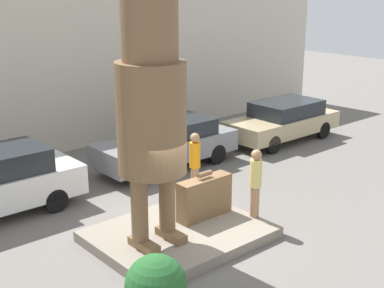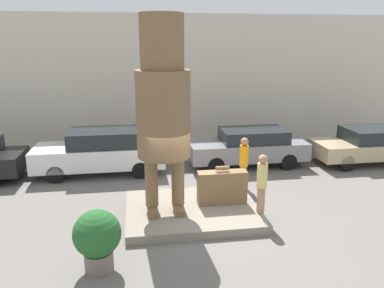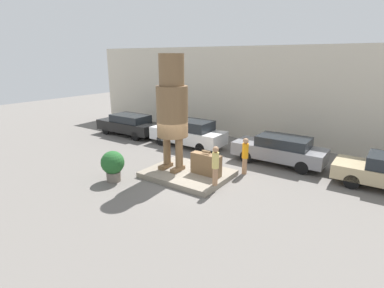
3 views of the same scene
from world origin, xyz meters
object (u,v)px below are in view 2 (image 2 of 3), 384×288
parked_car_white (101,151)px  parked_car_tan (371,144)px  statue_figure (163,102)px  tourist (262,181)px  parked_car_grey (249,146)px  worker_hivis (244,161)px  planter_pot (97,237)px  giant_suitcase (222,187)px

parked_car_white → parked_car_tan: (10.66, -0.36, -0.09)m
statue_figure → parked_car_white: 5.16m
tourist → parked_car_white: bearing=135.1°
tourist → parked_car_grey: bearing=77.1°
parked_car_grey → statue_figure: bearing=48.7°
tourist → worker_hivis: tourist is taller
planter_pot → worker_hivis: size_ratio=0.79×
planter_pot → parked_car_white: bearing=93.7°
tourist → parked_car_white: size_ratio=0.35×
worker_hivis → statue_figure: bearing=-146.0°
worker_hivis → parked_car_grey: bearing=69.2°
planter_pot → worker_hivis: (4.40, 4.08, 0.17)m
statue_figure → parked_car_tan: bearing=23.3°
giant_suitcase → parked_car_grey: 4.37m
parked_car_white → planter_pot: (0.41, -6.29, -0.08)m
parked_car_grey → worker_hivis: 2.44m
giant_suitcase → parked_car_white: 5.31m
statue_figure → planter_pot: (-1.62, -2.21, -2.51)m
parked_car_tan → planter_pot: (-10.25, -5.93, 0.02)m
parked_car_grey → parked_car_tan: (4.99, -0.43, -0.02)m
statue_figure → parked_car_grey: bearing=48.7°
tourist → worker_hivis: (0.20, 2.38, -0.20)m
giant_suitcase → tourist: size_ratio=0.86×
tourist → worker_hivis: 2.39m
parked_car_grey → worker_hivis: bearing=69.2°
statue_figure → planter_pot: statue_figure is taller
giant_suitcase → planter_pot: 4.10m
giant_suitcase → parked_car_grey: size_ratio=0.31×
statue_figure → tourist: bearing=-11.1°
parked_car_white → worker_hivis: worker_hivis is taller
parked_car_tan → parked_car_white: bearing=-1.9°
giant_suitcase → tourist: (0.91, -0.76, 0.42)m
giant_suitcase → parked_car_tan: size_ratio=0.31×
giant_suitcase → parked_car_tan: parked_car_tan is taller
tourist → planter_pot: bearing=-157.9°
worker_hivis → parked_car_tan: bearing=17.5°
giant_suitcase → parked_car_tan: bearing=26.4°
statue_figure → parked_car_tan: (8.63, 3.72, -2.53)m
statue_figure → giant_suitcase: statue_figure is taller
parked_car_white → planter_pot: size_ratio=3.42×
statue_figure → worker_hivis: 4.09m
parked_car_white → parked_car_tan: parked_car_white is taller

